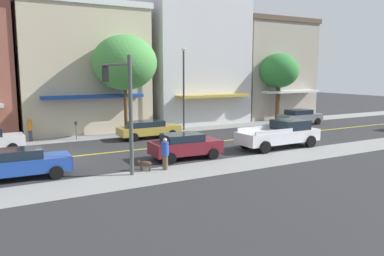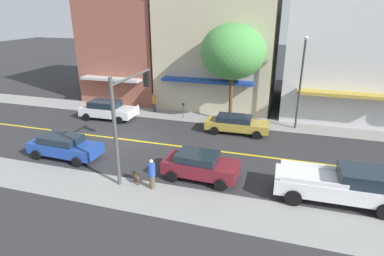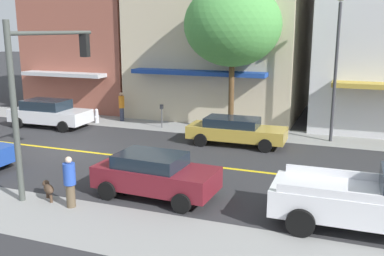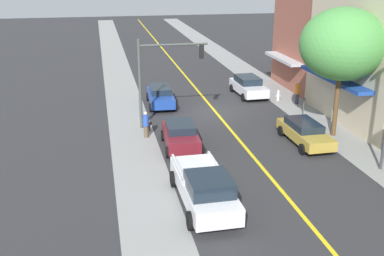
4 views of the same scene
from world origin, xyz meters
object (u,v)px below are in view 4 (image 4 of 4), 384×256
at_px(pedestrian_blue_shirt, 146,124).
at_px(small_dog, 148,126).
at_px(maroon_sedan_right_curb, 180,135).
at_px(white_sedan_left_curb, 248,86).
at_px(pedestrian_orange_shirt, 297,92).
at_px(blue_sedan_right_curb, 160,96).
at_px(street_tree_left_near, 343,44).
at_px(gold_sedan_left_curb, 305,132).
at_px(traffic_light_mast, 161,69).
at_px(fire_hydrant, 278,95).
at_px(parking_meter, 304,104).
at_px(white_pickup_truck, 204,187).

distance_m(pedestrian_blue_shirt, small_dog, 1.20).
distance_m(maroon_sedan_right_curb, white_sedan_left_curb, 12.83).
bearing_deg(pedestrian_blue_shirt, pedestrian_orange_shirt, 45.08).
distance_m(blue_sedan_right_curb, pedestrian_orange_shirt, 10.60).
relative_size(pedestrian_blue_shirt, pedestrian_orange_shirt, 0.94).
bearing_deg(small_dog, street_tree_left_near, -67.96).
bearing_deg(gold_sedan_left_curb, traffic_light_mast, -121.89).
xyz_separation_m(pedestrian_orange_shirt, small_dog, (12.07, 4.10, -0.55)).
distance_m(fire_hydrant, small_dog, 12.14).
relative_size(fire_hydrant, parking_meter, 0.65).
xyz_separation_m(street_tree_left_near, parking_meter, (0.24, -4.04, -4.88)).
xyz_separation_m(traffic_light_mast, white_pickup_truck, (-0.30, 11.18, -3.01)).
relative_size(parking_meter, pedestrian_blue_shirt, 0.81).
relative_size(pedestrian_blue_shirt, small_dog, 2.28).
bearing_deg(pedestrian_blue_shirt, street_tree_left_near, 12.64).
distance_m(traffic_light_mast, pedestrian_orange_shirt, 11.88).
bearing_deg(gold_sedan_left_curb, white_sedan_left_curb, 178.74).
distance_m(parking_meter, white_pickup_truck, 15.04).
xyz_separation_m(white_sedan_left_curb, pedestrian_orange_shirt, (-2.97, 3.08, 0.13)).
distance_m(traffic_light_mast, white_pickup_truck, 11.59).
bearing_deg(maroon_sedan_right_curb, blue_sedan_right_curb, -177.73).
bearing_deg(pedestrian_orange_shirt, parking_meter, -81.11).
distance_m(street_tree_left_near, maroon_sedan_right_curb, 11.06).
bearing_deg(pedestrian_orange_shirt, maroon_sedan_right_curb, -120.74).
xyz_separation_m(blue_sedan_right_curb, gold_sedan_left_curb, (-7.43, 9.76, -0.04)).
bearing_deg(maroon_sedan_right_curb, traffic_light_mast, -170.25).
bearing_deg(pedestrian_blue_shirt, white_pickup_truck, -57.95).
bearing_deg(white_pickup_truck, pedestrian_orange_shirt, 142.73).
bearing_deg(blue_sedan_right_curb, small_dog, -13.48).
height_order(maroon_sedan_right_curb, white_sedan_left_curb, white_sedan_left_curb).
height_order(street_tree_left_near, maroon_sedan_right_curb, street_tree_left_near).
bearing_deg(white_sedan_left_curb, pedestrian_blue_shirt, -49.85).
bearing_deg(fire_hydrant, white_pickup_truck, 58.40).
distance_m(gold_sedan_left_curb, white_pickup_truck, 9.99).
relative_size(fire_hydrant, blue_sedan_right_curb, 0.19).
height_order(fire_hydrant, pedestrian_orange_shirt, pedestrian_orange_shirt).
height_order(gold_sedan_left_curb, small_dog, gold_sedan_left_curb).
bearing_deg(white_pickup_truck, white_sedan_left_curb, 155.43).
relative_size(parking_meter, white_sedan_left_curb, 0.29).
bearing_deg(traffic_light_mast, maroon_sedan_right_curb, -82.76).
height_order(traffic_light_mast, maroon_sedan_right_curb, traffic_light_mast).
height_order(street_tree_left_near, gold_sedan_left_curb, street_tree_left_near).
relative_size(parking_meter, traffic_light_mast, 0.23).
relative_size(parking_meter, small_dog, 1.83).
relative_size(white_pickup_truck, small_dog, 7.99).
height_order(gold_sedan_left_curb, pedestrian_orange_shirt, pedestrian_orange_shirt).
height_order(street_tree_left_near, pedestrian_blue_shirt, street_tree_left_near).
height_order(white_sedan_left_curb, small_dog, white_sedan_left_curb).
relative_size(white_sedan_left_curb, white_pickup_truck, 0.79).
bearing_deg(pedestrian_orange_shirt, street_tree_left_near, -70.58).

